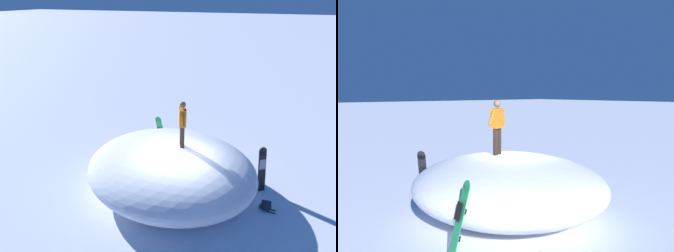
% 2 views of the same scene
% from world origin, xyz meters
% --- Properties ---
extents(ground, '(240.00, 240.00, 0.00)m').
position_xyz_m(ground, '(0.00, 0.00, 0.00)').
color(ground, white).
extents(snow_mound, '(7.08, 6.67, 1.74)m').
position_xyz_m(snow_mound, '(-0.48, 0.51, 0.87)').
color(snow_mound, white).
rests_on(snow_mound, ground).
extents(snowboarder_standing, '(0.47, 0.92, 1.57)m').
position_xyz_m(snowboarder_standing, '(-0.13, 0.65, 2.63)').
color(snowboarder_standing, black).
rests_on(snowboarder_standing, snow_mound).
extents(snowboard_primary_upright, '(0.32, 0.49, 1.69)m').
position_xyz_m(snowboard_primary_upright, '(-1.99, 3.10, 0.87)').
color(snowboard_primary_upright, '#1E8C47').
rests_on(snowboard_primary_upright, ground).
extents(snowboard_secondary_upright, '(0.38, 0.37, 1.64)m').
position_xyz_m(snowboard_secondary_upright, '(2.47, 1.72, 0.85)').
color(snowboard_secondary_upright, black).
rests_on(snowboard_secondary_upright, ground).
extents(backpack_far, '(0.54, 0.26, 0.32)m').
position_xyz_m(backpack_far, '(2.79, 0.58, 0.17)').
color(backpack_far, '#1E2333').
rests_on(backpack_far, ground).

